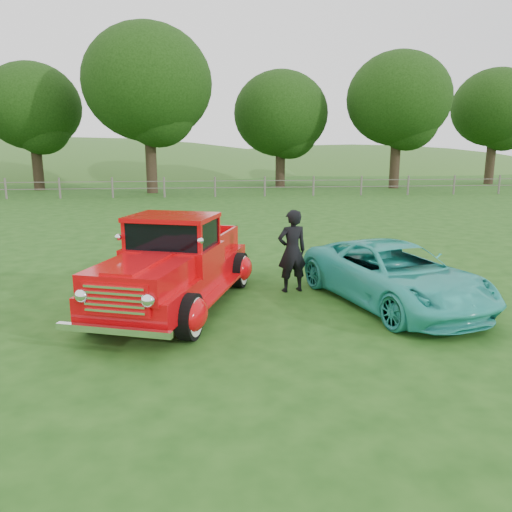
{
  "coord_description": "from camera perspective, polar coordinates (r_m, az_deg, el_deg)",
  "views": [
    {
      "loc": [
        -0.64,
        -8.1,
        3.03
      ],
      "look_at": [
        0.32,
        1.2,
        0.95
      ],
      "focal_mm": 35.0,
      "sensor_mm": 36.0,
      "label": 1
    }
  ],
  "objects": [
    {
      "name": "man",
      "position": [
        10.44,
        4.14,
        0.58
      ],
      "size": [
        0.71,
        0.54,
        1.74
      ],
      "primitive_type": "imported",
      "rotation": [
        0.0,
        0.0,
        3.35
      ],
      "color": "black",
      "rests_on": "ground"
    },
    {
      "name": "ground",
      "position": [
        8.67,
        -1.31,
        -7.92
      ],
      "size": [
        140.0,
        140.0,
        0.0
      ],
      "primitive_type": "plane",
      "color": "#1B4612",
      "rests_on": "ground"
    },
    {
      "name": "fence_line",
      "position": [
        30.2,
        -4.71,
        7.89
      ],
      "size": [
        48.0,
        0.12,
        1.2
      ],
      "color": "#655D55",
      "rests_on": "ground"
    },
    {
      "name": "tree_mid_west",
      "position": [
        37.93,
        -24.22,
        15.29
      ],
      "size": [
        6.4,
        6.4,
        8.46
      ],
      "color": "black",
      "rests_on": "ground"
    },
    {
      "name": "teal_sedan",
      "position": [
        9.98,
        15.52,
        -2.05
      ],
      "size": [
        3.08,
        4.67,
        1.19
      ],
      "primitive_type": "imported",
      "rotation": [
        0.0,
        0.0,
        0.28
      ],
      "color": "#2DB6A8",
      "rests_on": "ground"
    },
    {
      "name": "tree_far_east",
      "position": [
        44.41,
        25.7,
        15.0
      ],
      "size": [
        6.6,
        6.6,
        8.86
      ],
      "color": "black",
      "rests_on": "ground"
    },
    {
      "name": "tree_near_east",
      "position": [
        37.59,
        2.85,
        15.91
      ],
      "size": [
        6.8,
        6.8,
        8.33
      ],
      "color": "black",
      "rests_on": "ground"
    },
    {
      "name": "tree_mid_east",
      "position": [
        37.79,
        15.99,
        16.85
      ],
      "size": [
        7.2,
        7.2,
        9.44
      ],
      "color": "black",
      "rests_on": "ground"
    },
    {
      "name": "distant_hills",
      "position": [
        68.08,
        -8.81,
        6.0
      ],
      "size": [
        116.0,
        60.0,
        18.0
      ],
      "color": "#2D5C22",
      "rests_on": "ground"
    },
    {
      "name": "red_pickup",
      "position": [
        9.54,
        -9.21,
        -1.17
      ],
      "size": [
        3.33,
        5.28,
        1.78
      ],
      "rotation": [
        0.0,
        0.0,
        -0.33
      ],
      "color": "black",
      "rests_on": "ground"
    },
    {
      "name": "tree_near_west",
      "position": [
        33.48,
        -12.28,
        18.73
      ],
      "size": [
        8.0,
        8.0,
        10.42
      ],
      "color": "black",
      "rests_on": "ground"
    }
  ]
}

